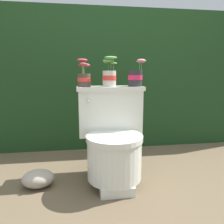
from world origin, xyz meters
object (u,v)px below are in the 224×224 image
(potted_plant_middle, at_px, (136,77))
(potted_plant_left, at_px, (84,76))
(potted_plant_midleft, at_px, (109,75))
(toilet, at_px, (112,138))
(garden_stone, at_px, (38,179))

(potted_plant_middle, bearing_deg, potted_plant_left, 178.20)
(potted_plant_midleft, distance_m, potted_plant_middle, 0.21)
(potted_plant_left, distance_m, potted_plant_middle, 0.40)
(potted_plant_middle, bearing_deg, toilet, -149.62)
(potted_plant_midleft, bearing_deg, potted_plant_left, 175.60)
(potted_plant_middle, distance_m, garden_stone, 1.05)
(toilet, relative_size, potted_plant_left, 3.39)
(potted_plant_midleft, bearing_deg, garden_stone, -165.15)
(toilet, relative_size, potted_plant_midleft, 3.11)
(toilet, height_order, potted_plant_left, potted_plant_left)
(potted_plant_left, height_order, potted_plant_middle, potted_plant_middle)
(potted_plant_left, relative_size, garden_stone, 0.92)
(potted_plant_middle, xyz_separation_m, garden_stone, (-0.75, -0.15, -0.72))
(garden_stone, bearing_deg, potted_plant_left, 24.43)
(potted_plant_left, height_order, potted_plant_midleft, potted_plant_midleft)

